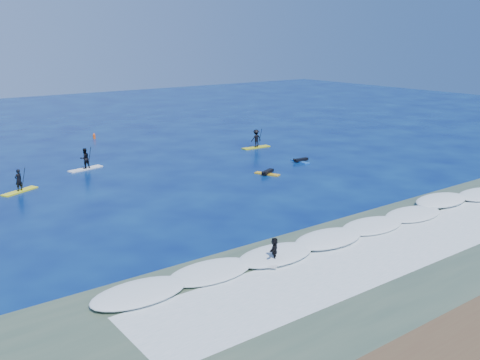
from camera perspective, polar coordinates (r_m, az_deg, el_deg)
ground at (r=40.97m, az=2.31°, el=-1.52°), size 160.00×160.00×0.00m
shallow_water at (r=31.96m, az=18.41°, el=-7.23°), size 90.00×13.00×0.01m
breaking_wave at (r=34.19m, az=12.94°, el=-5.35°), size 40.00×6.00×0.30m
whitewater at (r=32.49m, az=16.97°, el=-6.75°), size 34.00×5.00×0.02m
sup_paddler_left at (r=44.78m, az=-22.51°, el=-0.37°), size 3.01×1.98×2.09m
sup_paddler_center at (r=50.31m, az=-16.22°, el=2.04°), size 3.33×1.48×2.27m
sup_paddler_right at (r=57.72m, az=1.73°, el=4.33°), size 3.34×0.95×2.32m
prone_paddler_near at (r=46.75m, az=2.92°, el=0.79°), size 1.75×2.33×0.48m
prone_paddler_far at (r=51.63m, az=6.45°, el=2.09°), size 1.75×2.23×0.46m
wave_surfer at (r=28.56m, az=3.68°, el=-7.51°), size 1.70×1.59×1.33m
marker_buoy at (r=65.31m, az=-15.29°, el=4.55°), size 0.30×0.30×0.73m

